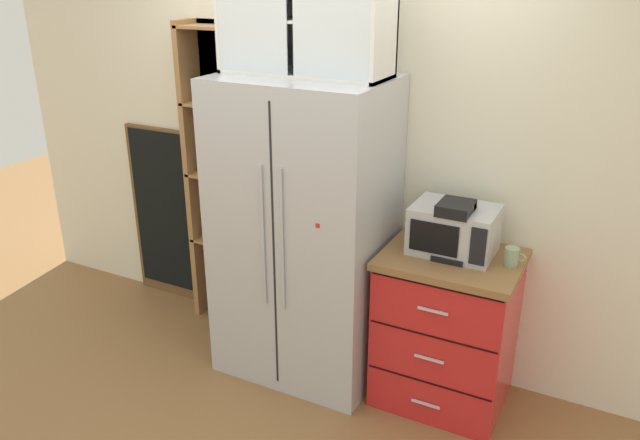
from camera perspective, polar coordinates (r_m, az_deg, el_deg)
The scene contains 12 objects.
ground_plane at distance 4.12m, azimuth -1.30°, elevation -12.68°, with size 10.78×10.78×0.00m, color olive.
wall_back_cream at distance 3.89m, azimuth 1.38°, elevation 6.07°, with size 5.07×0.10×2.55m, color silver.
refrigerator at distance 3.68m, azimuth -1.38°, elevation -1.03°, with size 0.96×0.71×1.80m.
pantry_shelf_column at distance 4.25m, azimuth -8.48°, elevation 4.11°, with size 0.52×0.24×2.04m.
counter_cabinet at distance 3.65m, azimuth 11.39°, elevation -9.63°, with size 0.73×0.61×0.91m.
microwave at distance 3.43m, azimuth 12.07°, elevation -0.86°, with size 0.44×0.33×0.26m.
coffee_maker at distance 3.38m, azimuth 12.18°, elevation -0.76°, with size 0.17×0.20×0.31m.
mug_sage at distance 3.38m, azimuth 17.02°, elevation -3.20°, with size 0.11×0.07×0.10m.
bottle_amber at distance 3.39m, azimuth 12.09°, elevation -1.52°, with size 0.07×0.07×0.25m.
bottle_green at distance 3.40m, azimuth 12.13°, elevation -1.43°, with size 0.06×0.06×0.26m.
upper_cabinet at distance 3.44m, azimuth -1.18°, elevation 17.69°, with size 0.92×0.32×0.57m.
chalkboard_menu at distance 4.75m, azimuth -13.75°, elevation 0.52°, with size 0.60×0.04×1.30m.
Camera 1 is at (1.64, -2.96, 2.34)m, focal length 35.23 mm.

